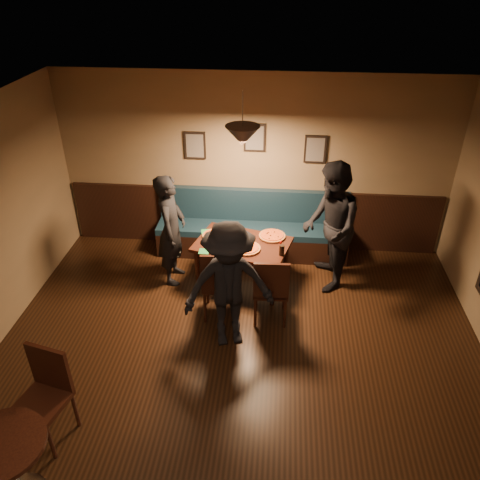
{
  "coord_description": "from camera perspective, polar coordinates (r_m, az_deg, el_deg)",
  "views": [
    {
      "loc": [
        0.4,
        -3.31,
        4.2
      ],
      "look_at": [
        -0.09,
        2.02,
        0.95
      ],
      "focal_mm": 35.6,
      "sensor_mm": 36.0,
      "label": 1
    }
  ],
  "objects": [
    {
      "name": "picture_center",
      "position": [
        7.19,
        1.77,
        12.17
      ],
      "size": [
        0.32,
        0.04,
        0.42
      ],
      "primitive_type": "cube",
      "color": "black",
      "rests_on": "wall_back"
    },
    {
      "name": "wainscot",
      "position": [
        7.74,
        1.61,
        2.68
      ],
      "size": [
        5.88,
        0.06,
        1.0
      ],
      "primitive_type": "cube",
      "color": "black",
      "rests_on": "ground"
    },
    {
      "name": "picture_left",
      "position": [
        7.35,
        -5.4,
        11.23
      ],
      "size": [
        0.32,
        0.04,
        0.42
      ],
      "primitive_type": "cube",
      "color": "black",
      "rests_on": "wall_back"
    },
    {
      "name": "pizza_c",
      "position": [
        6.84,
        3.87,
        0.5
      ],
      "size": [
        0.42,
        0.42,
        0.04
      ],
      "primitive_type": "cylinder",
      "rotation": [
        0.0,
        0.0,
        0.1
      ],
      "color": "gold",
      "rests_on": "dining_table"
    },
    {
      "name": "booth_bench",
      "position": [
        7.5,
        1.47,
        1.7
      ],
      "size": [
        3.0,
        0.6,
        1.0
      ],
      "primitive_type": null,
      "color": "#0F232D",
      "rests_on": "ground"
    },
    {
      "name": "tabasco_bottle",
      "position": [
        6.59,
        4.89,
        -0.46
      ],
      "size": [
        0.03,
        0.03,
        0.12
      ],
      "primitive_type": "cylinder",
      "rotation": [
        0.0,
        0.0,
        0.22
      ],
      "color": "#930B04",
      "rests_on": "dining_table"
    },
    {
      "name": "diner_left",
      "position": [
        6.79,
        -8.22,
        1.2
      ],
      "size": [
        0.41,
        0.61,
        1.67
      ],
      "primitive_type": "imported",
      "rotation": [
        0.0,
        0.0,
        1.56
      ],
      "color": "black",
      "rests_on": "floor"
    },
    {
      "name": "diner_front",
      "position": [
        5.61,
        -1.34,
        -5.56
      ],
      "size": [
        1.21,
        0.9,
        1.68
      ],
      "primitive_type": "imported",
      "rotation": [
        0.0,
        0.0,
        0.28
      ],
      "color": "black",
      "rests_on": "floor"
    },
    {
      "name": "napkin_b",
      "position": [
        6.53,
        -4.34,
        -1.37
      ],
      "size": [
        0.14,
        0.14,
        0.01
      ],
      "primitive_type": "cube",
      "rotation": [
        0.0,
        0.0,
        -0.01
      ],
      "color": "#1D6D32",
      "rests_on": "dining_table"
    },
    {
      "name": "pendant_lamp",
      "position": [
        6.03,
        0.31,
        12.38
      ],
      "size": [
        0.44,
        0.44,
        0.25
      ],
      "primitive_type": "cone",
      "rotation": [
        3.14,
        0.0,
        0.0
      ],
      "color": "black",
      "rests_on": "ceiling"
    },
    {
      "name": "floor",
      "position": [
        5.37,
        -1.11,
        -20.27
      ],
      "size": [
        7.0,
        7.0,
        0.0
      ],
      "primitive_type": "plane",
      "color": "black",
      "rests_on": "ground"
    },
    {
      "name": "dining_table",
      "position": [
        6.89,
        0.27,
        -2.8
      ],
      "size": [
        1.45,
        1.13,
        0.69
      ],
      "primitive_type": "cube",
      "rotation": [
        0.0,
        0.0,
        -0.26
      ],
      "color": "#32180E",
      "rests_on": "floor"
    },
    {
      "name": "ceiling",
      "position": [
        3.62,
        -1.57,
        8.46
      ],
      "size": [
        7.0,
        7.0,
        0.0
      ],
      "primitive_type": "plane",
      "rotation": [
        3.14,
        0.0,
        0.0
      ],
      "color": "silver",
      "rests_on": "ground"
    },
    {
      "name": "napkin_a",
      "position": [
        6.98,
        -4.04,
        0.99
      ],
      "size": [
        0.18,
        0.18,
        0.01
      ],
      "primitive_type": "cube",
      "rotation": [
        0.0,
        0.0,
        0.24
      ],
      "color": "#22803A",
      "rests_on": "dining_table"
    },
    {
      "name": "soda_glass",
      "position": [
        6.42,
        5.02,
        -1.22
      ],
      "size": [
        0.09,
        0.09,
        0.15
      ],
      "primitive_type": "cylinder",
      "rotation": [
        0.0,
        0.0,
        -0.27
      ],
      "color": "black",
      "rests_on": "dining_table"
    },
    {
      "name": "pizza_b",
      "position": [
        6.54,
        0.82,
        -0.99
      ],
      "size": [
        0.5,
        0.5,
        0.04
      ],
      "primitive_type": "cylinder",
      "rotation": [
        0.0,
        0.0,
        0.39
      ],
      "color": "orange",
      "rests_on": "dining_table"
    },
    {
      "name": "pizza_a",
      "position": [
        6.84,
        -2.95,
        0.53
      ],
      "size": [
        0.46,
        0.46,
        0.04
      ],
      "primitive_type": "cylinder",
      "rotation": [
        0.0,
        0.0,
        0.23
      ],
      "color": "orange",
      "rests_on": "dining_table"
    },
    {
      "name": "cafe_chair_far",
      "position": [
        5.19,
        -22.73,
        -17.38
      ],
      "size": [
        0.54,
        0.54,
        1.02
      ],
      "primitive_type": null,
      "rotation": [
        0.0,
        0.0,
        2.9
      ],
      "color": "black",
      "rests_on": "floor"
    },
    {
      "name": "diner_right",
      "position": [
        6.68,
        10.74,
        1.48
      ],
      "size": [
        0.79,
        0.97,
        1.88
      ],
      "primitive_type": "imported",
      "rotation": [
        0.0,
        0.0,
        -1.49
      ],
      "color": "black",
      "rests_on": "floor"
    },
    {
      "name": "chair_near_right",
      "position": [
        6.17,
        3.71,
        -5.66
      ],
      "size": [
        0.46,
        0.46,
        1.0
      ],
      "primitive_type": null,
      "rotation": [
        0.0,
        0.0,
        0.03
      ],
      "color": "black",
      "rests_on": "floor"
    },
    {
      "name": "cafe_table",
      "position": [
        4.93,
        -25.72,
        -23.82
      ],
      "size": [
        0.9,
        0.9,
        0.78
      ],
      "primitive_type": "cylinder",
      "rotation": [
        0.0,
        0.0,
        0.27
      ],
      "color": "black",
      "rests_on": "floor"
    },
    {
      "name": "chair_near_left",
      "position": [
        6.23,
        -2.32,
        -4.9
      ],
      "size": [
        0.5,
        0.5,
        1.05
      ],
      "primitive_type": null,
      "rotation": [
        0.0,
        0.0,
        0.07
      ],
      "color": "black",
      "rests_on": "floor"
    },
    {
      "name": "picture_right",
      "position": [
        7.25,
        9.0,
        10.7
      ],
      "size": [
        0.32,
        0.04,
        0.42
      ],
      "primitive_type": "cube",
      "color": "black",
      "rests_on": "wall_back"
    },
    {
      "name": "cutlery_set",
      "position": [
        6.42,
        -0.52,
        -1.87
      ],
      "size": [
        0.18,
        0.02,
        0.0
      ],
      "primitive_type": "cube",
      "rotation": [
        0.0,
        0.0,
        1.55
      ],
      "color": "silver",
      "rests_on": "dining_table"
    },
    {
      "name": "wall_back",
      "position": [
        7.38,
        1.73,
        8.94
      ],
      "size": [
        6.0,
        0.0,
        6.0
      ],
      "primitive_type": "plane",
      "rotation": [
        1.57,
        0.0,
        0.0
      ],
      "color": "#8C704F",
      "rests_on": "ground"
    }
  ]
}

